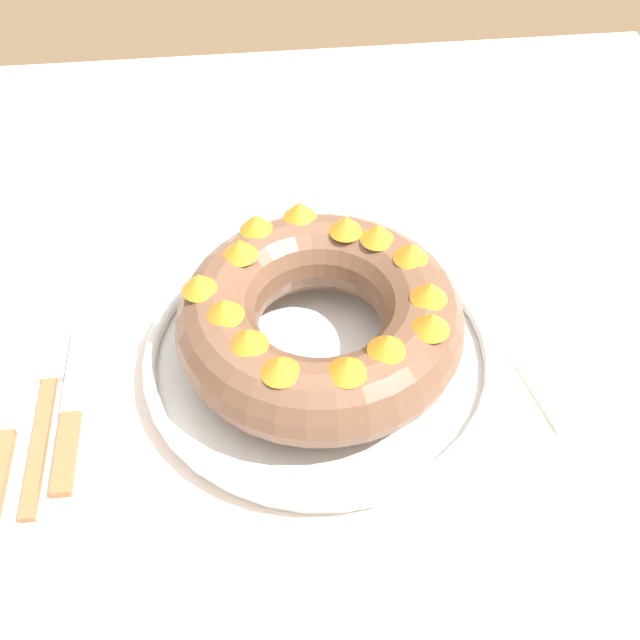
{
  "coord_description": "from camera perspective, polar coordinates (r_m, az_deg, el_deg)",
  "views": [
    {
      "loc": [
        -0.03,
        -0.41,
        1.28
      ],
      "look_at": [
        0.02,
        0.02,
        0.82
      ],
      "focal_mm": 42.0,
      "sensor_mm": 36.0,
      "label": 1
    }
  ],
  "objects": [
    {
      "name": "fork",
      "position": [
        0.68,
        -20.14,
        -6.08
      ],
      "size": [
        0.02,
        0.19,
        0.01
      ],
      "rotation": [
        0.0,
        0.0,
        0.06
      ],
      "color": "#936038",
      "rests_on": "dining_table"
    },
    {
      "name": "bundt_cake",
      "position": [
        0.63,
        -0.0,
        0.14
      ],
      "size": [
        0.24,
        0.24,
        0.08
      ],
      "color": "brown",
      "rests_on": "serving_dish"
    },
    {
      "name": "serving_knife",
      "position": [
        0.68,
        -22.84,
        -8.17
      ],
      "size": [
        0.02,
        0.21,
        0.01
      ],
      "rotation": [
        0.0,
        0.0,
        -0.1
      ],
      "color": "#936038",
      "rests_on": "dining_table"
    },
    {
      "name": "dining_table",
      "position": [
        0.74,
        -1.31,
        -9.15
      ],
      "size": [
        1.11,
        1.19,
        0.76
      ],
      "color": "beige",
      "rests_on": "ground_plane"
    },
    {
      "name": "serving_dish",
      "position": [
        0.67,
        -0.0,
        -2.71
      ],
      "size": [
        0.31,
        0.31,
        0.02
      ],
      "color": "white",
      "rests_on": "dining_table"
    },
    {
      "name": "cake_knife",
      "position": [
        0.67,
        -18.4,
        -7.03
      ],
      "size": [
        0.02,
        0.17,
        0.01
      ],
      "rotation": [
        0.0,
        0.0,
        -0.0
      ],
      "color": "#936038",
      "rests_on": "dining_table"
    },
    {
      "name": "napkin",
      "position": [
        0.71,
        20.42,
        -4.01
      ],
      "size": [
        0.14,
        0.11,
        0.0
      ],
      "primitive_type": "cube",
      "rotation": [
        0.0,
        0.0,
        0.18
      ],
      "color": "#B2D1B7",
      "rests_on": "dining_table"
    }
  ]
}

